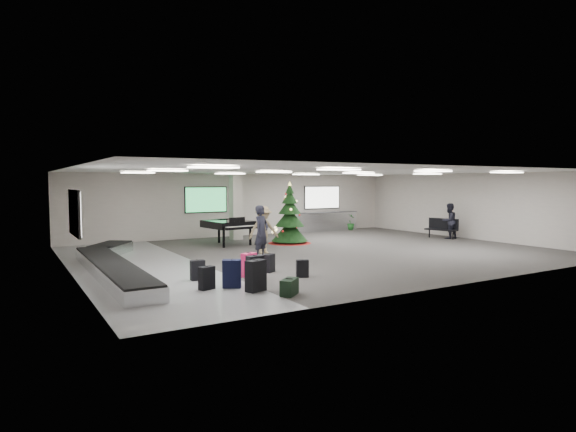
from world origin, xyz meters
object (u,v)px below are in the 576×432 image
baggage_carousel (112,264)px  traveler_bench (449,221)px  traveler_b (263,230)px  potted_plant_left (296,228)px  pink_suitcase (249,265)px  potted_plant_right (350,222)px  bench (443,227)px  traveler_a (262,232)px  christmas_tree (290,222)px  grand_piano (229,225)px  service_counter (325,221)px

baggage_carousel → traveler_bench: traveler_bench is taller
traveler_b → potted_plant_left: (4.64, 5.12, -0.57)m
traveler_bench → potted_plant_left: bearing=-44.1°
pink_suitcase → potted_plant_right: 14.67m
bench → traveler_b: traveler_b is taller
pink_suitcase → traveler_a: 3.37m
potted_plant_right → bench: bearing=-77.0°
christmas_tree → bench: 7.79m
grand_piano → bench: (10.06, -3.12, -0.35)m
service_counter → grand_piano: bearing=-158.8°
grand_piano → bench: size_ratio=1.47×
baggage_carousel → service_counter: size_ratio=2.40×
traveler_bench → baggage_carousel: bearing=2.9°
bench → potted_plant_left: (-5.31, 5.18, -0.20)m
traveler_a → traveler_bench: size_ratio=1.11×
christmas_tree → traveler_bench: christmas_tree is taller
traveler_a → traveler_b: size_ratio=1.05×
traveler_a → potted_plant_right: traveler_a is taller
grand_piano → traveler_b: 3.07m
traveler_b → traveler_bench: 10.09m
service_counter → christmas_tree: christmas_tree is taller
potted_plant_left → traveler_bench: bearing=-45.0°
baggage_carousel → bench: bearing=3.0°
traveler_bench → service_counter: bearing=-62.8°
bench → christmas_tree: bearing=148.3°
pink_suitcase → christmas_tree: 7.90m
baggage_carousel → pink_suitcase: bearing=-42.5°
service_counter → traveler_bench: traveler_bench is taller
baggage_carousel → traveler_b: traveler_b is taller
baggage_carousel → potted_plant_right: bearing=24.2°
bench → traveler_bench: traveler_bench is taller
traveler_a → potted_plant_left: bearing=19.6°
service_counter → grand_piano: (-7.15, -2.77, 0.35)m
baggage_carousel → potted_plant_right: (14.45, 6.51, 0.25)m
service_counter → potted_plant_left: bearing=-163.2°
traveler_bench → pink_suitcase: bearing=16.6°
traveler_bench → potted_plant_right: (-1.45, 5.94, -0.41)m
potted_plant_left → potted_plant_right: potted_plant_right is taller
grand_piano → potted_plant_left: (4.76, 2.05, -0.55)m
traveler_a → potted_plant_right: size_ratio=2.10×
traveler_a → baggage_carousel: bearing=147.1°
baggage_carousel → traveler_b: (5.81, 0.89, 0.71)m
christmas_tree → traveler_b: christmas_tree is taller
pink_suitcase → potted_plant_left: bearing=29.6°
pink_suitcase → potted_plant_left: pink_suitcase is taller
service_counter → christmas_tree: 5.85m
potted_plant_right → potted_plant_left: bearing=-172.9°
potted_plant_right → christmas_tree: bearing=-150.8°
traveler_b → potted_plant_right: bearing=41.1°
grand_piano → potted_plant_right: 9.13m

